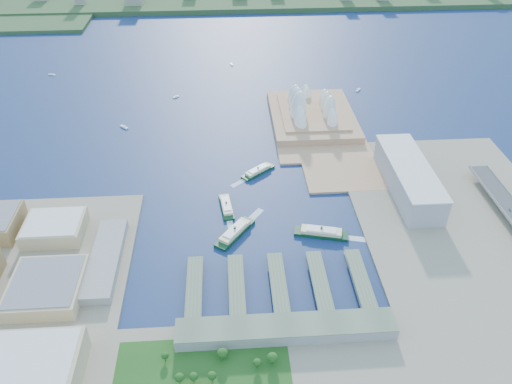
{
  "coord_description": "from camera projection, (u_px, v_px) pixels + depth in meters",
  "views": [
    {
      "loc": [
        -31.58,
        -424.6,
        376.57
      ],
      "look_at": [
        1.11,
        65.94,
        18.0
      ],
      "focal_mm": 35.0,
      "sensor_mm": 36.0,
      "label": 1
    }
  ],
  "objects": [
    {
      "name": "toaster_building",
      "position": [
        408.0,
        178.0,
        628.78
      ],
      "size": [
        45.0,
        155.0,
        35.0
      ],
      "primitive_type": "cube",
      "color": "#94949A",
      "rests_on": "east_land"
    },
    {
      "name": "peninsula",
      "position": [
        315.0,
        125.0,
        780.38
      ],
      "size": [
        135.0,
        220.0,
        3.0
      ],
      "primitive_type": "cube",
      "color": "tan",
      "rests_on": "ground"
    },
    {
      "name": "car_c",
      "position": [
        510.0,
        210.0,
        583.45
      ],
      "size": [
        1.71,
        4.22,
        1.22
      ],
      "primitive_type": "imported",
      "color": "slate",
      "rests_on": "expressway"
    },
    {
      "name": "boat_a",
      "position": [
        124.0,
        127.0,
        775.76
      ],
      "size": [
        14.2,
        13.75,
        3.05
      ],
      "primitive_type": null,
      "rotation": [
        0.0,
        0.0,
        0.81
      ],
      "color": "white",
      "rests_on": "ground"
    },
    {
      "name": "boat_b",
      "position": [
        176.0,
        97.0,
        863.28
      ],
      "size": [
        10.74,
        9.4,
        2.87
      ],
      "primitive_type": null,
      "rotation": [
        0.0,
        0.0,
        2.22
      ],
      "color": "white",
      "rests_on": "ground"
    },
    {
      "name": "east_land",
      "position": [
        484.0,
        259.0,
        537.59
      ],
      "size": [
        240.0,
        500.0,
        3.0
      ],
      "primitive_type": "cube",
      "color": "gray",
      "rests_on": "ground"
    },
    {
      "name": "ferry_b",
      "position": [
        258.0,
        170.0,
        671.99
      ],
      "size": [
        47.79,
        42.36,
        9.66
      ],
      "primitive_type": null,
      "rotation": [
        0.0,
        0.0,
        -0.89
      ],
      "color": "#0D361B",
      "rests_on": "ground"
    },
    {
      "name": "opera_house",
      "position": [
        313.0,
        102.0,
        778.4
      ],
      "size": [
        134.0,
        180.0,
        58.0
      ],
      "primitive_type": null,
      "color": "white",
      "rests_on": "peninsula"
    },
    {
      "name": "west_buildings",
      "position": [
        9.0,
        285.0,
        486.3
      ],
      "size": [
        200.0,
        280.0,
        27.0
      ],
      "primitive_type": null,
      "color": "#977A4B",
      "rests_on": "west_land"
    },
    {
      "name": "terminal_building",
      "position": [
        286.0,
        329.0,
        452.56
      ],
      "size": [
        200.0,
        28.0,
        12.0
      ],
      "primitive_type": "cube",
      "color": "gray",
      "rests_on": "south_land"
    },
    {
      "name": "ferry_wharves",
      "position": [
        278.0,
        284.0,
        503.44
      ],
      "size": [
        184.0,
        90.0,
        9.3
      ],
      "primitive_type": null,
      "color": "#52644C",
      "rests_on": "ground"
    },
    {
      "name": "ferry_d",
      "position": [
        321.0,
        231.0,
        568.36
      ],
      "size": [
        63.18,
        29.67,
        11.58
      ],
      "primitive_type": null,
      "rotation": [
        0.0,
        0.0,
        1.33
      ],
      "color": "#0D361B",
      "rests_on": "ground"
    },
    {
      "name": "ferry_a",
      "position": [
        226.0,
        205.0,
        609.32
      ],
      "size": [
        19.14,
        52.43,
        9.69
      ],
      "primitive_type": null,
      "rotation": [
        0.0,
        0.0,
        0.12
      ],
      "color": "#0D361B",
      "rests_on": "ground"
    },
    {
      "name": "boat_d",
      "position": [
        52.0,
        74.0,
        941.91
      ],
      "size": [
        14.57,
        7.14,
        2.41
      ],
      "primitive_type": null,
      "rotation": [
        0.0,
        0.0,
        1.28
      ],
      "color": "white",
      "rests_on": "ground"
    },
    {
      "name": "west_land",
      "position": [
        1.0,
        324.0,
        466.93
      ],
      "size": [
        220.0,
        390.0,
        3.0
      ],
      "primitive_type": "cube",
      "color": "gray",
      "rests_on": "ground"
    },
    {
      "name": "boat_e",
      "position": [
        232.0,
        64.0,
        982.4
      ],
      "size": [
        6.37,
        12.2,
        2.86
      ],
      "primitive_type": null,
      "rotation": [
        0.0,
        0.0,
        0.24
      ],
      "color": "white",
      "rests_on": "ground"
    },
    {
      "name": "ground",
      "position": [
        259.0,
        239.0,
        565.89
      ],
      "size": [
        3000.0,
        3000.0,
        0.0
      ],
      "primitive_type": "plane",
      "color": "#0E1D43",
      "rests_on": "ground"
    },
    {
      "name": "boat_c",
      "position": [
        358.0,
        90.0,
        886.18
      ],
      "size": [
        10.81,
        13.31,
        3.02
      ],
      "primitive_type": null,
      "rotation": [
        0.0,
        0.0,
        2.54
      ],
      "color": "white",
      "rests_on": "ground"
    },
    {
      "name": "ferry_c",
      "position": [
        235.0,
        231.0,
        568.75
      ],
      "size": [
        48.78,
        57.98,
        11.5
      ],
      "primitive_type": null,
      "rotation": [
        0.0,
        0.0,
        2.5
      ],
      "color": "#0D361B",
      "rests_on": "ground"
    }
  ]
}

